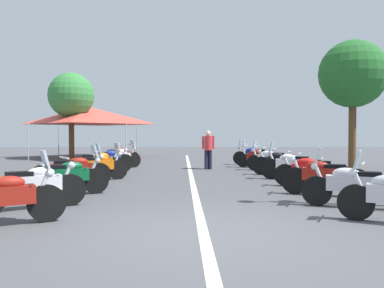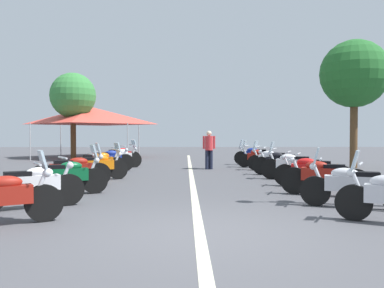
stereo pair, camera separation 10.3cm
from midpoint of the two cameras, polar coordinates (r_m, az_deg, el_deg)
ground_plane at (r=6.04m, az=1.59°, el=-12.62°), size 80.00×80.00×0.00m
lane_centre_stripe at (r=13.42m, az=0.17°, el=-4.84°), size 28.32×0.16×0.01m
motorcycle_left_row_1 at (r=8.40m, az=-21.80°, el=-5.55°), size 1.22×1.88×1.01m
motorcycle_left_row_2 at (r=9.98m, az=-17.52°, el=-4.40°), size 1.10×1.97×1.21m
motorcycle_left_row_3 at (r=11.44m, az=-16.50°, el=-3.62°), size 1.06×2.03×1.22m
motorcycle_left_row_4 at (r=12.92m, az=-13.40°, el=-3.07°), size 1.24×1.93×1.20m
motorcycle_left_row_5 at (r=14.54m, az=-13.21°, el=-2.61°), size 1.09×1.93×1.00m
motorcycle_left_row_6 at (r=15.95m, az=-11.88°, el=-2.21°), size 1.08×2.02×1.02m
motorcycle_left_row_7 at (r=17.44m, az=-10.26°, el=-1.88°), size 1.28×1.89×1.22m
motorcycle_left_row_8 at (r=19.05m, az=-10.21°, el=-1.62°), size 1.22×1.93×1.21m
motorcycle_right_row_1 at (r=8.56m, az=22.38°, el=-5.45°), size 0.98×2.00×1.19m
motorcycle_right_row_2 at (r=10.02m, az=18.66°, el=-4.40°), size 0.98×1.97×1.01m
motorcycle_right_row_3 at (r=11.49m, az=17.13°, el=-3.71°), size 1.04×2.02×0.99m
motorcycle_right_row_4 at (r=13.16m, az=14.51°, el=-2.95°), size 1.01×2.01×1.22m
motorcycle_right_row_5 at (r=14.50m, az=12.84°, el=-2.59°), size 0.96×1.98×1.01m
motorcycle_right_row_6 at (r=16.20m, az=11.60°, el=-2.17°), size 1.11×1.92×1.20m
motorcycle_right_row_7 at (r=17.55m, az=9.87°, el=-1.90°), size 1.07×1.93×1.19m
motorcycle_right_row_8 at (r=19.09m, az=9.24°, el=-1.60°), size 0.96×2.02×1.22m
traffic_cone_0 at (r=12.52m, az=20.32°, el=-4.05°), size 0.36×0.36×0.61m
bystander_0 at (r=16.58m, az=2.63°, el=-0.41°), size 0.32×0.53×1.61m
bystander_2 at (r=16.80m, az=2.64°, el=-0.39°), size 0.53×0.32×1.61m
roadside_tree_0 at (r=24.62m, az=-16.61°, el=6.62°), size 2.67×2.67×5.10m
roadside_tree_1 at (r=18.85m, az=22.43°, el=9.22°), size 2.93×2.93×5.56m
event_tent at (r=25.89m, az=-14.27°, el=3.98°), size 6.08×6.08×3.20m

